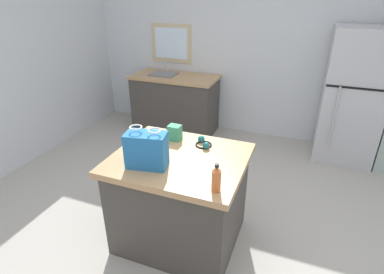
% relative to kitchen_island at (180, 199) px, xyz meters
% --- Properties ---
extents(ground, '(6.55, 6.55, 0.00)m').
position_rel_kitchen_island_xyz_m(ground, '(0.18, 0.06, -0.45)').
color(ground, '#ADA89E').
extents(back_wall, '(5.46, 0.13, 2.65)m').
position_rel_kitchen_island_xyz_m(back_wall, '(0.16, 2.67, 0.88)').
color(back_wall, silver).
rests_on(back_wall, ground).
extents(kitchen_island, '(1.12, 0.96, 0.88)m').
position_rel_kitchen_island_xyz_m(kitchen_island, '(0.00, 0.00, 0.00)').
color(kitchen_island, '#423D38').
rests_on(kitchen_island, ground).
extents(refrigerator, '(0.74, 0.68, 1.76)m').
position_rel_kitchen_island_xyz_m(refrigerator, '(1.49, 2.27, 0.43)').
color(refrigerator, '#B7B7BC').
rests_on(refrigerator, ground).
extents(sink_counter, '(1.35, 0.67, 1.11)m').
position_rel_kitchen_island_xyz_m(sink_counter, '(-1.06, 2.27, 0.02)').
color(sink_counter, '#423D38').
rests_on(sink_counter, ground).
extents(shopping_bag, '(0.35, 0.23, 0.33)m').
position_rel_kitchen_island_xyz_m(shopping_bag, '(-0.18, -0.22, 0.58)').
color(shopping_bag, '#236BAD').
rests_on(shopping_bag, kitchen_island).
extents(small_box, '(0.12, 0.10, 0.14)m').
position_rel_kitchen_island_xyz_m(small_box, '(-0.17, 0.29, 0.51)').
color(small_box, '#388E66').
rests_on(small_box, kitchen_island).
extents(bottle, '(0.07, 0.07, 0.22)m').
position_rel_kitchen_island_xyz_m(bottle, '(0.43, -0.35, 0.53)').
color(bottle, '#C66633').
rests_on(bottle, kitchen_island).
extents(ear_defenders, '(0.21, 0.21, 0.06)m').
position_rel_kitchen_island_xyz_m(ear_defenders, '(0.12, 0.27, 0.46)').
color(ear_defenders, black).
rests_on(ear_defenders, kitchen_island).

